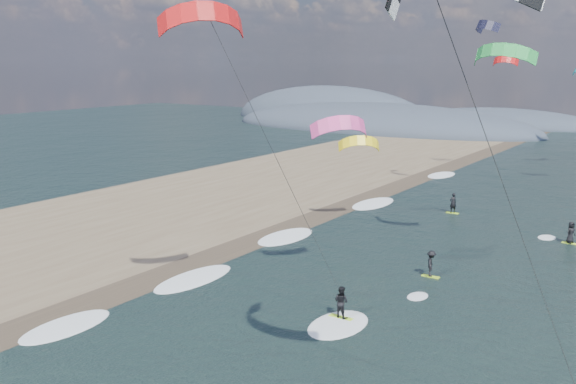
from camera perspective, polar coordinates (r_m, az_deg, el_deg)
The scene contains 7 objects.
wet_sand_strip at distance 38.24m, azimuth -15.70°, elevation -8.92°, with size 3.00×240.00×0.00m, color #382D23.
coastal_hills at distance 135.60m, azimuth 7.52°, elevation 6.03°, with size 80.00×41.00×15.00m.
kitesurfer_near_a at distance 18.41m, azimuth 15.00°, elevation 10.48°, with size 8.21×9.05×16.47m.
kitesurfer_near_b at distance 29.24m, azimuth -3.16°, elevation 6.60°, with size 6.90×9.27×16.10m.
far_kitesurfers at distance 47.31m, azimuth 16.65°, elevation -3.92°, with size 11.55×18.00×1.80m.
bg_kite_field at distance 66.01m, azimuth 20.29°, elevation 9.66°, with size 16.23×77.26×10.68m.
shoreline_surf at distance 40.44m, azimuth -9.41°, elevation -7.49°, with size 2.40×79.40×0.11m.
Camera 1 is at (15.80, -12.71, 13.19)m, focal length 40.00 mm.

